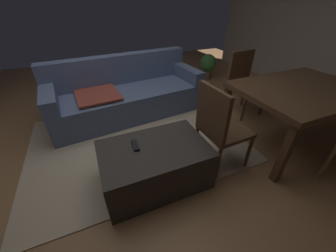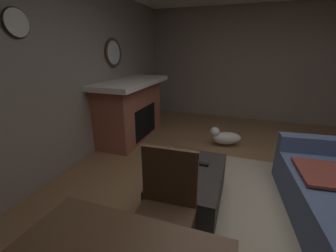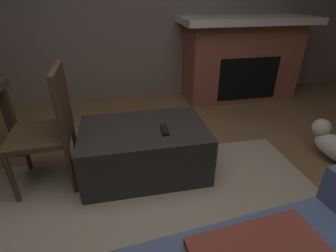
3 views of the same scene
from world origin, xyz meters
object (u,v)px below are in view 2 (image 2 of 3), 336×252
Objects in this scene: fireplace at (131,109)px; small_dog at (225,137)px; tv_remote at (201,164)px; ottoman_coffee_table at (190,188)px; wall_clock at (16,23)px; round_wall_mirror at (113,53)px; dining_chair_west at (165,203)px.

small_dog is (-0.14, 1.72, -0.38)m from fireplace.
fireplace is at bearing -128.16° from tv_remote.
small_dog is (-1.68, 0.22, -0.04)m from ottoman_coffee_table.
tv_remote is at bearing 100.17° from wall_clock.
fireplace reaches higher than ottoman_coffee_table.
round_wall_mirror reaches higher than tv_remote.
fireplace is 5.95× the size of wall_clock.
wall_clock reaches higher than small_dog.
small_dog is (-2.36, 0.25, -0.35)m from dining_chair_west.
fireplace is 2.18m from ottoman_coffee_table.
ottoman_coffee_table is 2.44m from wall_clock.
fireplace is 2.18m from wall_clock.
fireplace is at bearing -146.52° from dining_chair_west.
wall_clock is (1.72, 0.00, 0.31)m from round_wall_mirror.
fireplace reaches higher than small_dog.
wall_clock is at bearing -105.80° from dining_chair_west.
fireplace is 3.19× the size of small_dog.
wall_clock reaches higher than dining_chair_west.
small_dog is at bearing 132.84° from wall_clock.
round_wall_mirror is 0.49× the size of ottoman_coffee_table.
round_wall_mirror reaches higher than dining_chair_west.
tv_remote is at bearing 48.85° from fireplace.
round_wall_mirror is 1.75m from wall_clock.
fireplace is at bearing 90.00° from round_wall_mirror.
ottoman_coffee_table reaches higher than small_dog.
wall_clock is at bearing -84.15° from ottoman_coffee_table.
wall_clock is at bearing -47.16° from small_dog.
ottoman_coffee_table is (1.54, 1.79, -1.34)m from round_wall_mirror.
round_wall_mirror is 2.44m from small_dog.
fireplace is 3.56× the size of round_wall_mirror.
round_wall_mirror is 2.58m from tv_remote.
dining_chair_west is at bearing 38.32° from round_wall_mirror.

